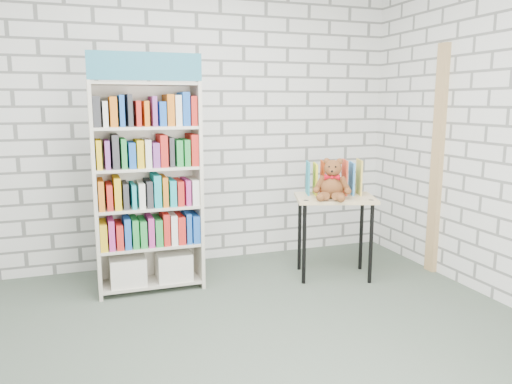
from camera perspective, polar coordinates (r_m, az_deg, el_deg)
name	(u,v)px	position (r m, az deg, el deg)	size (l,w,h in m)	color
ground	(237,355)	(3.33, -2.24, -18.13)	(4.50, 4.50, 0.00)	#465346
room_shell	(234,67)	(2.94, -2.49, 14.13)	(4.52, 4.02, 2.81)	silver
bookshelf	(148,186)	(4.25, -12.28, 0.68)	(0.87, 0.34, 1.96)	beige
display_table	(335,208)	(4.56, 8.99, -1.79)	(0.81, 0.67, 0.75)	#D7B881
table_books	(333,179)	(4.62, 8.83, 1.52)	(0.53, 0.35, 0.29)	teal
teddy_bear	(332,183)	(4.40, 8.72, 1.06)	(0.34, 0.33, 0.36)	brown
door_trim	(437,161)	(4.88, 19.99, 3.35)	(0.05, 0.12, 2.10)	tan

